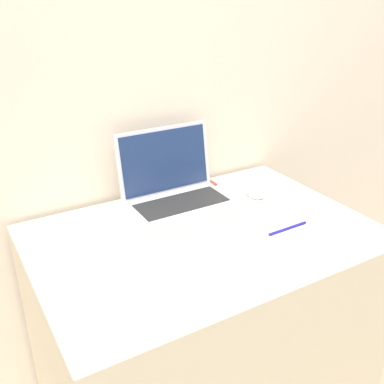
{
  "coord_description": "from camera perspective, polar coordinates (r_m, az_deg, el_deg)",
  "views": [
    {
      "loc": [
        -0.65,
        -0.67,
        1.44
      ],
      "look_at": [
        0.02,
        0.48,
        0.83
      ],
      "focal_mm": 42.0,
      "sensor_mm": 36.0,
      "label": 1
    }
  ],
  "objects": [
    {
      "name": "wall_back",
      "position": [
        1.58,
        -6.23,
        17.68
      ],
      "size": [
        7.0,
        0.04,
        2.5
      ],
      "color": "beige",
      "rests_on": "ground_plane"
    },
    {
      "name": "desk",
      "position": [
        1.62,
        1.43,
        -16.62
      ],
      "size": [
        1.05,
        0.72,
        0.74
      ],
      "color": "beige",
      "rests_on": "ground_plane"
    },
    {
      "name": "laptop",
      "position": [
        1.56,
        -1.94,
        0.28
      ],
      "size": [
        0.36,
        0.29,
        0.25
      ],
      "color": "#ADADB2",
      "rests_on": "desk"
    },
    {
      "name": "drink_cup",
      "position": [
        1.33,
        7.54,
        -4.97
      ],
      "size": [
        0.08,
        0.08,
        0.22
      ],
      "color": "white",
      "rests_on": "desk"
    },
    {
      "name": "computer_mouse",
      "position": [
        1.64,
        8.0,
        -0.18
      ],
      "size": [
        0.06,
        0.09,
        0.04
      ],
      "color": "white",
      "rests_on": "desk"
    },
    {
      "name": "usb_stick",
      "position": [
        1.75,
        2.41,
        1.22
      ],
      "size": [
        0.02,
        0.06,
        0.01
      ],
      "color": "#B2261E",
      "rests_on": "desk"
    },
    {
      "name": "pen",
      "position": [
        1.45,
        12.06,
        -4.54
      ],
      "size": [
        0.15,
        0.01,
        0.01
      ],
      "color": "#191999",
      "rests_on": "desk"
    }
  ]
}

